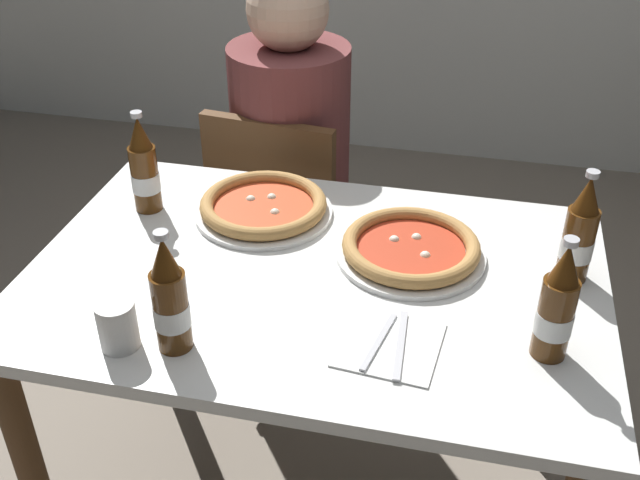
# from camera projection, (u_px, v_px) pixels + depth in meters

# --- Properties ---
(dining_table_main) EXTENTS (1.20, 0.80, 0.75)m
(dining_table_main) POSITION_uv_depth(u_px,v_px,m) (315.00, 315.00, 1.63)
(dining_table_main) COLOR silver
(dining_table_main) RESTS_ON ground_plane
(chair_behind_table) EXTENTS (0.45, 0.45, 0.85)m
(chair_behind_table) POSITION_uv_depth(u_px,v_px,m) (285.00, 220.00, 2.25)
(chair_behind_table) COLOR brown
(chair_behind_table) RESTS_ON ground_plane
(diner_seated) EXTENTS (0.34, 0.34, 1.21)m
(diner_seated) POSITION_uv_depth(u_px,v_px,m) (292.00, 183.00, 2.24)
(diner_seated) COLOR #2D3342
(diner_seated) RESTS_ON ground_plane
(pizza_margherita_near) EXTENTS (0.32, 0.32, 0.04)m
(pizza_margherita_near) POSITION_uv_depth(u_px,v_px,m) (411.00, 248.00, 1.60)
(pizza_margherita_near) COLOR white
(pizza_margherita_near) RESTS_ON dining_table_main
(pizza_marinara_far) EXTENTS (0.32, 0.32, 0.04)m
(pizza_marinara_far) POSITION_uv_depth(u_px,v_px,m) (264.00, 206.00, 1.75)
(pizza_marinara_far) COLOR white
(pizza_marinara_far) RESTS_ON dining_table_main
(beer_bottle_left) EXTENTS (0.07, 0.07, 0.25)m
(beer_bottle_left) POSITION_uv_depth(u_px,v_px,m) (579.00, 235.00, 1.50)
(beer_bottle_left) COLOR #512D0F
(beer_bottle_left) RESTS_ON dining_table_main
(beer_bottle_center) EXTENTS (0.07, 0.07, 0.25)m
(beer_bottle_center) POSITION_uv_depth(u_px,v_px,m) (144.00, 169.00, 1.73)
(beer_bottle_center) COLOR #512D0F
(beer_bottle_center) RESTS_ON dining_table_main
(beer_bottle_right) EXTENTS (0.07, 0.07, 0.25)m
(beer_bottle_right) POSITION_uv_depth(u_px,v_px,m) (557.00, 308.00, 1.30)
(beer_bottle_right) COLOR #512D0F
(beer_bottle_right) RESTS_ON dining_table_main
(beer_bottle_extra) EXTENTS (0.07, 0.07, 0.25)m
(beer_bottle_extra) POSITION_uv_depth(u_px,v_px,m) (170.00, 300.00, 1.32)
(beer_bottle_extra) COLOR #512D0F
(beer_bottle_extra) RESTS_ON dining_table_main
(napkin_with_cutlery) EXTENTS (0.20, 0.20, 0.01)m
(napkin_with_cutlery) POSITION_uv_depth(u_px,v_px,m) (390.00, 344.00, 1.37)
(napkin_with_cutlery) COLOR white
(napkin_with_cutlery) RESTS_ON dining_table_main
(paper_cup) EXTENTS (0.07, 0.07, 0.09)m
(paper_cup) POSITION_uv_depth(u_px,v_px,m) (118.00, 325.00, 1.35)
(paper_cup) COLOR white
(paper_cup) RESTS_ON dining_table_main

